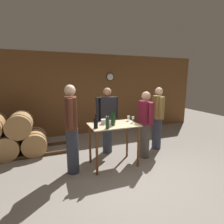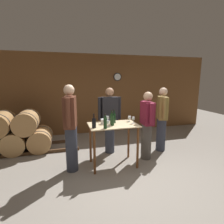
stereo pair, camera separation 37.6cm
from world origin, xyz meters
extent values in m
plane|color=gray|center=(0.00, 0.00, 0.00)|extent=(14.00, 14.00, 0.00)
cube|color=brown|center=(0.00, 2.93, 1.35)|extent=(8.40, 0.05, 2.70)
cylinder|color=black|center=(0.71, 2.89, 1.94)|extent=(0.28, 0.03, 0.28)
cylinder|color=white|center=(0.71, 2.88, 1.94)|extent=(0.23, 0.01, 0.23)
cube|color=#4C331E|center=(-2.38, 1.44, 0.04)|extent=(3.16, 0.06, 0.08)
cube|color=#4C331E|center=(-2.38, 2.10, 0.04)|extent=(3.16, 0.06, 0.08)
cylinder|color=tan|center=(-2.38, 1.77, 0.29)|extent=(0.58, 0.81, 0.58)
cylinder|color=#38383D|center=(-2.38, 1.53, 0.29)|extent=(0.59, 0.03, 0.59)
cylinder|color=#38383D|center=(-2.38, 2.01, 0.29)|extent=(0.59, 0.03, 0.59)
cylinder|color=#AD7F4C|center=(-1.78, 1.77, 0.29)|extent=(0.58, 0.81, 0.58)
cylinder|color=#38383D|center=(-1.78, 1.53, 0.29)|extent=(0.59, 0.03, 0.59)
cylinder|color=#38383D|center=(-1.78, 2.01, 0.29)|extent=(0.59, 0.03, 0.59)
cylinder|color=#9E7242|center=(-2.69, 1.77, 0.78)|extent=(0.58, 0.81, 0.58)
cylinder|color=#38383D|center=(-2.69, 2.01, 0.78)|extent=(0.59, 0.03, 0.59)
cylinder|color=#AD7F4C|center=(-2.08, 1.77, 0.78)|extent=(0.58, 0.81, 0.58)
cylinder|color=#38383D|center=(-2.08, 1.53, 0.78)|extent=(0.59, 0.03, 0.59)
cylinder|color=#38383D|center=(-2.08, 2.01, 0.78)|extent=(0.59, 0.03, 0.59)
cube|color=beige|center=(-0.14, 0.41, 0.92)|extent=(1.04, 0.66, 0.02)
cylinder|color=brown|center=(-0.60, 0.14, 0.45)|extent=(0.05, 0.05, 0.91)
cylinder|color=brown|center=(0.32, 0.14, 0.45)|extent=(0.05, 0.05, 0.91)
cylinder|color=brown|center=(-0.60, 0.68, 0.45)|extent=(0.05, 0.05, 0.91)
cylinder|color=brown|center=(0.32, 0.68, 0.45)|extent=(0.05, 0.05, 0.91)
cylinder|color=black|center=(-0.58, 0.26, 1.02)|extent=(0.08, 0.08, 0.19)
cylinder|color=black|center=(-0.58, 0.26, 1.17)|extent=(0.02, 0.02, 0.10)
cylinder|color=black|center=(-0.58, 0.26, 1.20)|extent=(0.03, 0.03, 0.02)
cylinder|color=#193819|center=(-0.37, 0.15, 1.04)|extent=(0.07, 0.07, 0.22)
cylinder|color=#193819|center=(-0.37, 0.15, 1.18)|extent=(0.02, 0.02, 0.07)
cylinder|color=black|center=(-0.37, 0.15, 1.21)|extent=(0.03, 0.03, 0.02)
cylinder|color=#193819|center=(-0.18, 0.33, 1.03)|extent=(0.07, 0.07, 0.21)
cylinder|color=#193819|center=(-0.18, 0.33, 1.18)|extent=(0.02, 0.02, 0.08)
cylinder|color=black|center=(-0.18, 0.33, 1.21)|extent=(0.03, 0.03, 0.02)
cylinder|color=#193819|center=(-0.17, 0.44, 1.04)|extent=(0.07, 0.07, 0.22)
cylinder|color=#193819|center=(-0.17, 0.44, 1.19)|extent=(0.02, 0.02, 0.08)
cylinder|color=black|center=(-0.17, 0.44, 1.22)|extent=(0.03, 0.03, 0.02)
cylinder|color=black|center=(-0.08, 0.53, 1.03)|extent=(0.07, 0.07, 0.20)
cylinder|color=black|center=(-0.08, 0.53, 1.18)|extent=(0.02, 0.02, 0.10)
cylinder|color=black|center=(-0.08, 0.53, 1.21)|extent=(0.03, 0.03, 0.02)
cylinder|color=silver|center=(-0.30, 0.24, 0.93)|extent=(0.06, 0.06, 0.00)
cylinder|color=silver|center=(-0.30, 0.24, 0.97)|extent=(0.01, 0.01, 0.07)
cylinder|color=silver|center=(-0.30, 0.24, 1.03)|extent=(0.07, 0.07, 0.07)
cylinder|color=silver|center=(-0.21, 0.62, 0.93)|extent=(0.06, 0.06, 0.00)
cylinder|color=silver|center=(-0.21, 0.62, 0.97)|extent=(0.01, 0.01, 0.07)
cylinder|color=silver|center=(-0.21, 0.62, 1.04)|extent=(0.06, 0.06, 0.06)
cylinder|color=silver|center=(0.29, 0.58, 0.93)|extent=(0.06, 0.06, 0.00)
cylinder|color=silver|center=(0.29, 0.58, 0.96)|extent=(0.01, 0.01, 0.06)
cylinder|color=silver|center=(0.29, 0.58, 1.02)|extent=(0.07, 0.07, 0.06)
cylinder|color=silver|center=(0.31, 0.38, 0.93)|extent=(0.06, 0.06, 0.00)
cylinder|color=silver|center=(0.31, 0.38, 0.97)|extent=(0.01, 0.01, 0.08)
cylinder|color=silver|center=(0.31, 0.38, 1.04)|extent=(0.06, 0.06, 0.06)
cylinder|color=silver|center=(-0.32, 0.50, 0.98)|extent=(0.13, 0.13, 0.11)
cylinder|color=#4C4742|center=(0.70, 0.52, 0.42)|extent=(0.24, 0.24, 0.84)
cube|color=maroon|center=(0.70, 0.52, 1.10)|extent=(0.25, 0.42, 0.52)
sphere|color=tan|center=(0.70, 0.52, 1.49)|extent=(0.21, 0.21, 0.21)
cylinder|color=maroon|center=(0.73, 0.76, 1.13)|extent=(0.09, 0.09, 0.47)
cylinder|color=maroon|center=(0.68, 0.27, 1.13)|extent=(0.09, 0.09, 0.47)
cylinder|color=#333847|center=(-1.02, 0.41, 0.47)|extent=(0.24, 0.24, 0.93)
cube|color=#592D1E|center=(-1.02, 0.41, 1.24)|extent=(0.29, 0.43, 0.61)
sphere|color=beige|center=(-1.02, 0.41, 1.67)|extent=(0.21, 0.21, 0.21)
cylinder|color=#592D1E|center=(-1.07, 0.16, 1.27)|extent=(0.09, 0.09, 0.55)
cylinder|color=#592D1E|center=(-0.98, 0.66, 1.27)|extent=(0.09, 0.09, 0.55)
cylinder|color=#333847|center=(-0.04, 1.10, 0.40)|extent=(0.24, 0.24, 0.81)
cube|color=black|center=(-0.04, 1.10, 1.12)|extent=(0.40, 0.22, 0.63)
sphere|color=#9E7051|center=(-0.04, 1.10, 1.56)|extent=(0.21, 0.21, 0.21)
cylinder|color=black|center=(0.21, 1.10, 1.16)|extent=(0.09, 0.09, 0.57)
cylinder|color=black|center=(-0.29, 1.10, 1.16)|extent=(0.09, 0.09, 0.57)
cylinder|color=#333847|center=(1.30, 0.86, 0.43)|extent=(0.24, 0.24, 0.86)
cube|color=olive|center=(1.30, 0.86, 1.15)|extent=(0.34, 0.45, 0.58)
sphere|color=beige|center=(1.30, 0.86, 1.56)|extent=(0.21, 0.21, 0.21)
cylinder|color=olive|center=(1.39, 1.10, 1.18)|extent=(0.09, 0.09, 0.52)
cylinder|color=olive|center=(1.21, 0.63, 1.18)|extent=(0.09, 0.09, 0.52)
camera|label=1|loc=(-1.47, -2.94, 1.88)|focal=28.00mm
camera|label=2|loc=(-1.11, -3.05, 1.88)|focal=28.00mm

